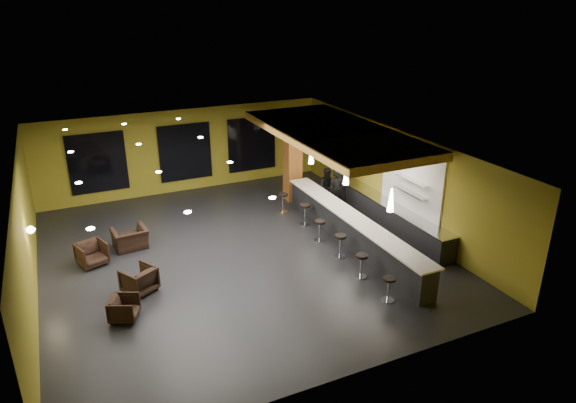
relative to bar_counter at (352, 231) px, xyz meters
name	(u,v)px	position (x,y,z in m)	size (l,w,h in m)	color
floor	(239,255)	(-3.65, 1.00, -0.55)	(12.00, 13.00, 0.10)	black
ceiling	(235,148)	(-3.65, 1.00, 3.05)	(12.00, 13.00, 0.10)	black
wall_back	(184,150)	(-3.65, 7.55, 1.25)	(12.00, 0.10, 3.50)	olive
wall_front	(344,312)	(-3.65, -5.55, 1.25)	(12.00, 0.10, 3.50)	olive
wall_left	(24,240)	(-9.70, 1.00, 1.25)	(0.10, 13.00, 3.50)	olive
wall_right	(396,177)	(2.40, 1.00, 1.25)	(0.10, 13.00, 3.50)	olive
wood_soffit	(334,133)	(0.35, 2.00, 2.86)	(3.60, 8.00, 0.28)	#BD8837
window_left	(98,163)	(-7.15, 7.44, 1.20)	(2.20, 0.06, 2.40)	black
window_center	(185,152)	(-3.65, 7.44, 1.20)	(2.20, 0.06, 2.40)	black
window_right	(252,144)	(-0.65, 7.44, 1.20)	(2.20, 0.06, 2.40)	black
tile_backsplash	(412,179)	(2.31, 0.00, 1.50)	(0.06, 3.20, 2.40)	white
bar_counter	(352,231)	(0.00, 0.00, 0.00)	(0.60, 8.00, 1.00)	black
bar_top	(352,217)	(0.00, 0.00, 0.52)	(0.78, 8.10, 0.05)	silver
prep_counter	(392,217)	(2.00, 0.50, -0.07)	(0.70, 6.00, 0.86)	black
prep_top	(393,206)	(2.00, 0.50, 0.39)	(0.72, 6.00, 0.03)	silver
wall_shelf_lower	(411,193)	(2.17, -0.20, 1.10)	(0.30, 1.50, 0.03)	silver
wall_shelf_upper	(412,180)	(2.17, -0.20, 1.55)	(0.30, 1.50, 0.03)	silver
column	(293,158)	(0.00, 4.60, 1.25)	(0.60, 0.60, 3.50)	brown
wall_sconce	(30,230)	(-9.53, 1.50, 1.30)	(0.22, 0.22, 0.22)	#FFE5B2
pendant_0	(391,200)	(0.00, -2.00, 1.85)	(0.20, 0.20, 0.70)	white
pendant_1	(346,174)	(0.00, 0.50, 1.85)	(0.20, 0.20, 0.70)	white
pendant_2	(311,154)	(0.00, 3.00, 1.85)	(0.20, 0.20, 0.70)	white
staff_a	(337,190)	(1.01, 2.76, 0.34)	(0.62, 0.40, 1.69)	black
staff_b	(328,188)	(0.90, 3.27, 0.30)	(0.78, 0.61, 1.60)	black
staff_c	(342,183)	(1.60, 3.34, 0.38)	(0.86, 0.56, 1.75)	black
armchair_a	(124,308)	(-7.59, -1.20, -0.18)	(0.68, 0.70, 0.64)	black
armchair_b	(139,280)	(-6.99, 0.00, -0.12)	(0.81, 0.84, 0.76)	black
armchair_c	(92,254)	(-8.04, 2.22, -0.12)	(0.80, 0.83, 0.75)	black
armchair_d	(130,239)	(-6.78, 2.87, -0.15)	(1.08, 0.95, 0.70)	black
bar_stool_0	(389,286)	(-0.88, -3.37, -0.04)	(0.36, 0.36, 0.72)	silver
bar_stool_1	(361,263)	(-0.86, -1.97, -0.02)	(0.38, 0.38, 0.74)	silver
bar_stool_2	(340,243)	(-0.77, -0.58, -0.01)	(0.39, 0.39, 0.76)	silver
bar_stool_3	(320,228)	(-0.82, 0.72, -0.03)	(0.37, 0.37, 0.74)	silver
bar_stool_4	(305,212)	(-0.68, 2.10, 0.01)	(0.40, 0.40, 0.79)	silver
bar_stool_5	(283,200)	(-0.93, 3.52, -0.01)	(0.39, 0.39, 0.76)	silver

